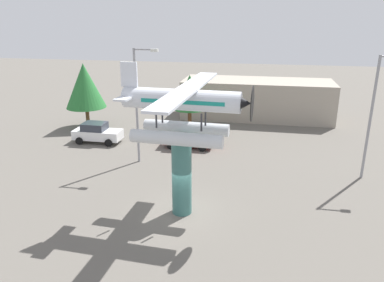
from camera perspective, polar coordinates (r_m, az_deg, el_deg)
name	(u,v)px	position (r m, az deg, el deg)	size (l,w,h in m)	color
ground_plane	(182,212)	(21.57, -1.54, -10.86)	(140.00, 140.00, 0.00)	#605B54
display_pedestal	(182,177)	(20.58, -1.60, -5.54)	(1.10, 1.10, 4.39)	#386B66
floatplane_monument	(183,109)	(19.28, -1.32, 4.95)	(6.96, 10.44, 4.00)	silver
car_near_white	(97,133)	(33.67, -14.40, 1.26)	(4.20, 2.02, 1.76)	white
car_mid_red	(188,137)	(31.46, -0.62, 0.64)	(4.20, 2.02, 1.76)	red
streetlight_primary	(139,99)	(27.40, -8.21, 6.44)	(1.84, 0.28, 8.52)	gray
streetlight_secondary	(375,110)	(26.99, 26.31, 4.30)	(1.84, 0.28, 8.35)	gray
storefront_building	(257,99)	(41.22, 9.91, 6.40)	(15.91, 5.72, 4.07)	#9E9384
tree_west	(85,86)	(37.81, -16.17, 8.17)	(3.87, 3.87, 6.35)	brown
tree_east	(190,93)	(34.23, -0.36, 7.46)	(2.89, 2.89, 5.59)	brown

